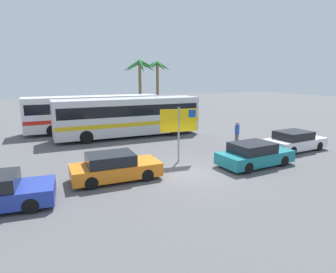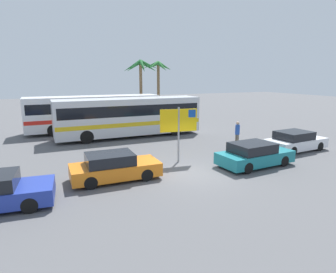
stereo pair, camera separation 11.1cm
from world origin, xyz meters
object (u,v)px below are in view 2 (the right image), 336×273
Objects in this scene: ferry_sign at (179,123)px; car_teal at (254,155)px; car_white at (295,141)px; bus_front_coach at (129,115)px; bus_rear_coach at (95,111)px; car_orange at (114,167)px; pedestrian_by_bus at (237,132)px.

ferry_sign is 0.73× the size of car_teal.
car_teal is (-4.83, -1.55, 0.00)m from car_white.
ferry_sign reaches higher than bus_front_coach.
car_orange is at bearing -96.47° from bus_rear_coach.
ferry_sign reaches higher than car_white.
bus_rear_coach is at bearing 119.04° from bus_front_coach.
car_teal is at bearing -68.97° from bus_front_coach.
ferry_sign reaches higher than pedestrian_by_bus.
pedestrian_by_bus is (1.98, 4.12, 0.42)m from car_teal.
car_orange is 2.38× the size of pedestrian_by_bus.
pedestrian_by_bus is at bearing -46.69° from bus_front_coach.
car_orange is (-12.49, -0.53, -0.00)m from car_white.
ferry_sign is at bearing 10.11° from pedestrian_by_bus.
bus_rear_coach is at bearing 126.85° from car_white.
car_white and car_orange have the same top height.
bus_rear_coach is 12.22m from ferry_sign.
bus_front_coach is 4.36m from bus_rear_coach.
pedestrian_by_bus is at bearing 134.14° from car_white.
ferry_sign is 4.55m from car_teal.
ferry_sign is at bearing 141.52° from car_teal.
car_teal is at bearing -166.02° from car_white.
pedestrian_by_bus is at bearing 18.81° from car_orange.
bus_rear_coach reaches higher than car_white.
bus_front_coach is 2.77× the size of car_orange.
car_orange is 0.96× the size of car_teal.
bus_front_coach is 12.65m from car_white.
ferry_sign is at bearing -77.31° from bus_rear_coach.
bus_rear_coach is 13.07m from pedestrian_by_bus.
ferry_sign reaches higher than car_teal.
pedestrian_by_bus is at bearing 24.75° from ferry_sign.
bus_front_coach is at bearing 130.87° from car_white.
bus_rear_coach is at bearing 84.57° from car_orange.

